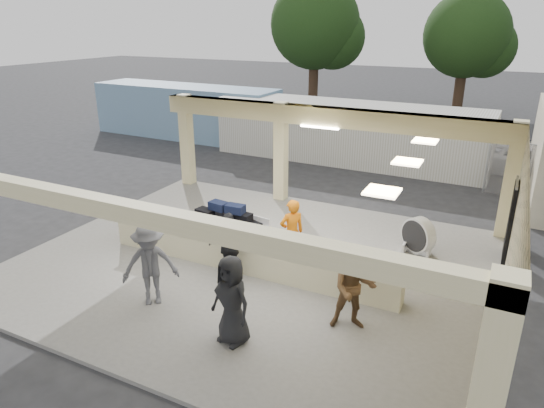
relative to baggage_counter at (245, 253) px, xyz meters
The scene contains 16 objects.
ground 0.77m from the baggage_counter, 90.00° to the left, with size 120.00×120.00×0.00m, color #262628.
pavilion 1.41m from the baggage_counter, 79.65° to the left, with size 12.01×10.00×3.55m.
baggage_counter is the anchor object (origin of this frame).
luggage_cart 1.64m from the baggage_counter, 141.38° to the left, with size 2.39×1.69×1.29m.
drum_fan 4.72m from the baggage_counter, 36.85° to the left, with size 0.99×0.82×1.08m.
baggage_handler 1.30m from the baggage_counter, 40.63° to the left, with size 0.66×0.36×1.81m, color orange.
passenger_a 3.44m from the baggage_counter, 20.12° to the right, with size 0.91×0.40×1.87m, color brown.
passenger_b 0.70m from the baggage_counter, 103.07° to the right, with size 1.03×0.38×1.76m, color black.
passenger_c 2.59m from the baggage_counter, 116.43° to the right, with size 1.24×0.43×1.92m, color #4E4E53.
passenger_d 2.98m from the baggage_counter, 65.64° to the right, with size 0.91×0.37×1.86m, color black.
car_white_a 14.08m from the baggage_counter, 63.47° to the left, with size 2.24×4.73×1.35m, color white.
car_dark 15.74m from the baggage_counter, 72.38° to the left, with size 1.68×4.76×1.59m, color black.
container_white 11.42m from the baggage_counter, 95.29° to the left, with size 12.32×2.46×2.67m, color silver.
container_blue 16.26m from the baggage_counter, 131.03° to the left, with size 10.72×2.57×2.79m, color #6988A9.
tree_left 26.31m from the baggage_counter, 107.30° to the left, with size 6.60×6.30×9.00m.
tree_mid 27.11m from the baggage_counter, 85.03° to the left, with size 6.00×5.60×8.00m.
Camera 1 is at (5.54, -10.12, 6.15)m, focal length 32.00 mm.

